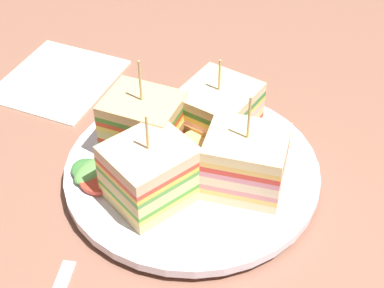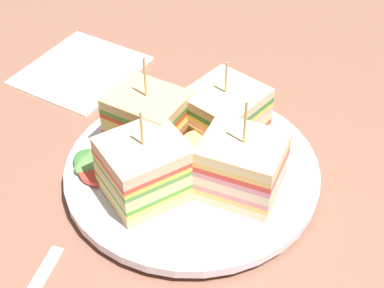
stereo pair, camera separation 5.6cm
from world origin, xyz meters
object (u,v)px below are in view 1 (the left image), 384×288
Objects in this scene: sandwich_wedge_1 at (153,175)px; sandwich_wedge_2 at (245,162)px; sandwich_wedge_0 at (144,125)px; plate at (192,171)px; chip_pile at (206,158)px; napkin at (59,79)px; sandwich_wedge_3 at (218,113)px.

sandwich_wedge_2 is at bearing -27.69° from sandwich_wedge_1.
sandwich_wedge_0 is 1.01× the size of sandwich_wedge_2.
sandwich_wedge_0 is 7.10cm from sandwich_wedge_1.
chip_pile reaches higher than plate.
chip_pile is 0.54× the size of napkin.
sandwich_wedge_2 is 4.57cm from chip_pile.
sandwich_wedge_3 is (-10.82, -1.86, -0.09)cm from sandwich_wedge_1.
plate is at bearing 5.04° from sandwich_wedge_3.
sandwich_wedge_1 is 10.98cm from sandwich_wedge_3.
sandwich_wedge_2 reaches higher than sandwich_wedge_1.
sandwich_wedge_3 reaches higher than chip_pile.
chip_pile is (4.53, 2.52, -1.55)cm from sandwich_wedge_3.
napkin is at bearing -88.93° from sandwich_wedge_3.
sandwich_wedge_2 is (-2.95, 10.63, -0.12)cm from sandwich_wedge_0.
sandwich_wedge_3 is at bearing 101.13° from napkin.
napkin is (0.63, -28.91, -4.51)cm from sandwich_wedge_2.
sandwich_wedge_2 is at bearing 106.79° from plate.
plate is at bearing 11.14° from sandwich_wedge_1.
sandwich_wedge_2 is at bearing 50.88° from sandwich_wedge_3.
chip_pile is at bearing -2.99° from sandwich_wedge_0.
chip_pile is at bearing 89.61° from napkin.
chip_pile is (-2.15, 6.43, -1.74)cm from sandwich_wedge_0.
plate is 2.46cm from chip_pile.
sandwich_wedge_1 reaches higher than sandwich_wedge_3.
plate is at bearing -11.72° from sandwich_wedge_2.
sandwich_wedge_2 is 1.13× the size of sandwich_wedge_3.
chip_pile is at bearing 126.17° from plate.
sandwich_wedge_1 is 0.69× the size of napkin.
sandwich_wedge_0 reaches higher than sandwich_wedge_1.
sandwich_wedge_0 reaches higher than plate.
sandwich_wedge_1 is 8.59cm from sandwich_wedge_2.
sandwich_wedge_3 reaches higher than plate.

